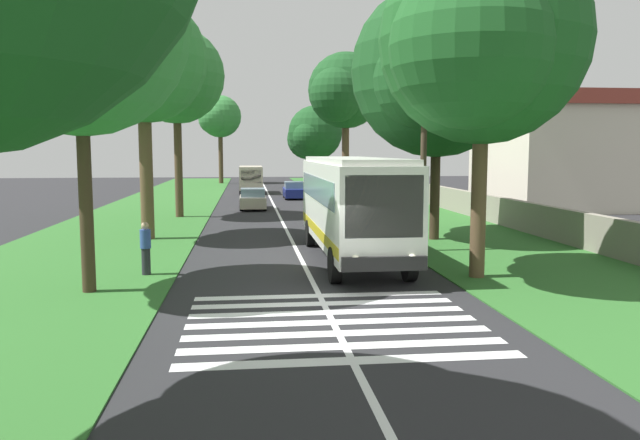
{
  "coord_description": "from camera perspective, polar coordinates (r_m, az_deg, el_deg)",
  "views": [
    {
      "loc": [
        -16.05,
        1.95,
        3.98
      ],
      "look_at": [
        5.23,
        -0.54,
        1.6
      ],
      "focal_mm": 35.08,
      "sensor_mm": 36.0,
      "label": 1
    }
  ],
  "objects": [
    {
      "name": "ground",
      "position": [
        16.65,
        0.25,
        -7.49
      ],
      "size": [
        160.0,
        160.0,
        0.0
      ],
      "primitive_type": "plane",
      "color": "#262628"
    },
    {
      "name": "grass_verge_left",
      "position": [
        31.91,
        -17.92,
        -1.1
      ],
      "size": [
        120.0,
        8.0,
        0.04
      ],
      "primitive_type": "cube",
      "color": "#2D6628",
      "rests_on": "ground"
    },
    {
      "name": "grass_verge_right",
      "position": [
        32.9,
        11.34,
        -0.7
      ],
      "size": [
        120.0,
        8.0,
        0.04
      ],
      "primitive_type": "cube",
      "color": "#2D6628",
      "rests_on": "ground"
    },
    {
      "name": "centre_line",
      "position": [
        31.36,
        -3.06,
        -0.96
      ],
      "size": [
        110.0,
        0.16,
        0.01
      ],
      "primitive_type": "cube",
      "color": "silver",
      "rests_on": "ground"
    },
    {
      "name": "coach_bus",
      "position": [
        22.69,
        2.86,
        1.69
      ],
      "size": [
        11.16,
        2.62,
        3.73
      ],
      "color": "silver",
      "rests_on": "ground"
    },
    {
      "name": "zebra_crossing",
      "position": [
        14.74,
        1.19,
        -9.3
      ],
      "size": [
        5.85,
        6.8,
        0.01
      ],
      "color": "silver",
      "rests_on": "ground"
    },
    {
      "name": "trailing_car_0",
      "position": [
        42.99,
        -6.15,
        1.88
      ],
      "size": [
        4.3,
        1.78,
        1.43
      ],
      "color": "#B7A893",
      "rests_on": "ground"
    },
    {
      "name": "trailing_car_1",
      "position": [
        52.19,
        -2.34,
        2.69
      ],
      "size": [
        4.3,
        1.78,
        1.43
      ],
      "color": "navy",
      "rests_on": "ground"
    },
    {
      "name": "trailing_minibus_0",
      "position": [
        59.2,
        -6.33,
        3.94
      ],
      "size": [
        6.0,
        2.14,
        2.53
      ],
      "color": "#BFB299",
      "rests_on": "ground"
    },
    {
      "name": "roadside_tree_left_0",
      "position": [
        29.2,
        -16.16,
        13.57
      ],
      "size": [
        6.86,
        5.59,
        10.73
      ],
      "color": "brown",
      "rests_on": "grass_verge_left"
    },
    {
      "name": "roadside_tree_left_2",
      "position": [
        38.56,
        -13.18,
        12.43
      ],
      "size": [
        6.95,
        5.63,
        11.15
      ],
      "color": "#4C3826",
      "rests_on": "grass_verge_left"
    },
    {
      "name": "roadside_tree_left_3",
      "position": [
        18.91,
        -21.33,
        15.68
      ],
      "size": [
        7.09,
        5.99,
        10.31
      ],
      "color": "#3D2D1E",
      "rests_on": "grass_verge_left"
    },
    {
      "name": "roadside_tree_left_4",
      "position": [
        77.4,
        -9.22,
        9.19
      ],
      "size": [
        6.09,
        5.08,
        10.62
      ],
      "color": "#4C3826",
      "rests_on": "grass_verge_left"
    },
    {
      "name": "roadside_tree_right_0",
      "position": [
        28.63,
        10.22,
        12.81
      ],
      "size": [
        8.88,
        7.54,
        11.18
      ],
      "color": "#3D2D1E",
      "rests_on": "grass_verge_right"
    },
    {
      "name": "roadside_tree_right_1",
      "position": [
        67.51,
        -0.54,
        7.83
      ],
      "size": [
        6.85,
        5.78,
        8.75
      ],
      "color": "#4C3826",
      "rests_on": "grass_verge_right"
    },
    {
      "name": "roadside_tree_right_2",
      "position": [
        80.18,
        -1.28,
        7.28
      ],
      "size": [
        6.2,
        5.09,
        7.96
      ],
      "color": "brown",
      "rests_on": "grass_verge_right"
    },
    {
      "name": "roadside_tree_right_3",
      "position": [
        20.06,
        14.09,
        15.13
      ],
      "size": [
        7.83,
        6.39,
        10.43
      ],
      "color": "brown",
      "rests_on": "grass_verge_right"
    },
    {
      "name": "roadside_tree_right_4",
      "position": [
        48.98,
        2.13,
        11.47
      ],
      "size": [
        7.38,
        5.84,
        11.45
      ],
      "color": "#4C3826",
      "rests_on": "grass_verge_right"
    },
    {
      "name": "utility_pole",
      "position": [
        24.79,
        9.46,
        7.68
      ],
      "size": [
        0.24,
        1.4,
        8.83
      ],
      "color": "#473828",
      "rests_on": "grass_verge_right"
    },
    {
      "name": "roadside_wall",
      "position": [
        38.64,
        13.88,
        1.39
      ],
      "size": [
        70.0,
        0.4,
        1.46
      ],
      "primitive_type": "cube",
      "color": "gray",
      "rests_on": "grass_verge_right"
    },
    {
      "name": "roadside_building",
      "position": [
        46.46,
        20.08,
        5.91
      ],
      "size": [
        10.86,
        8.19,
        7.77
      ],
      "color": "beige",
      "rests_on": "ground"
    },
    {
      "name": "pedestrian",
      "position": [
        20.66,
        -15.62,
        -2.45
      ],
      "size": [
        0.34,
        0.34,
        1.69
      ],
      "color": "#26262D",
      "rests_on": "grass_verge_left"
    }
  ]
}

